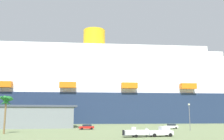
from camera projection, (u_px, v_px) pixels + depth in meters
name	position (u px, v px, depth m)	size (l,w,h in m)	color
ground_plane	(114.00, 126.00, 101.06)	(600.00, 600.00, 0.00)	#66754C
cruise_ship	(149.00, 93.00, 145.87)	(262.08, 63.97, 60.90)	#1E2D4C
pickup_truck	(161.00, 132.00, 56.37)	(5.63, 2.34, 2.20)	silver
small_boat_on_trailer	(139.00, 133.00, 55.20)	(7.38, 2.33, 2.15)	#595960
palm_tree	(6.00, 103.00, 64.65)	(3.27, 3.42, 9.56)	brown
street_lamp	(189.00, 113.00, 76.35)	(0.56, 0.56, 8.02)	slate
parked_car_red_hatchback	(86.00, 127.00, 80.83)	(4.90, 2.41, 1.58)	red
parked_car_white_van	(171.00, 126.00, 84.40)	(4.55, 2.19, 1.58)	white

